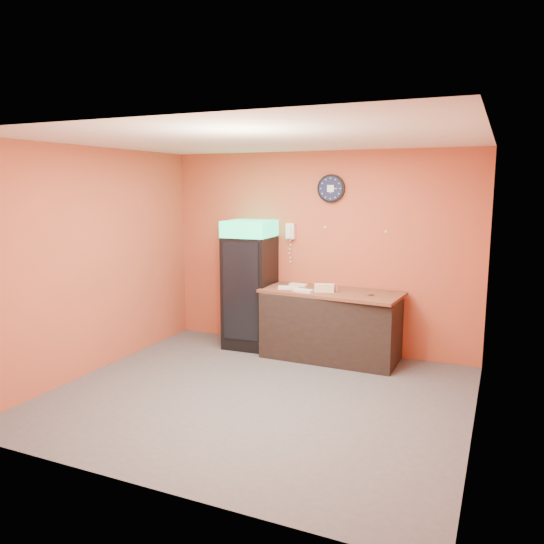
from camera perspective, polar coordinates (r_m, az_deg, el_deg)
The scene contains 15 objects.
floor at distance 6.09m, azimuth -1.50°, elevation -13.17°, with size 4.50×4.50×0.00m, color #47474C.
back_wall at distance 7.54m, azimuth 4.98°, elevation 2.20°, with size 4.50×0.02×2.80m, color #BF5335.
left_wall at distance 6.97m, azimuth -18.52°, elevation 1.16°, with size 0.02×4.00×2.80m, color #BF5335.
right_wall at distance 5.17m, azimuth 21.59°, elevation -1.71°, with size 0.02×4.00×2.80m, color #BF5335.
ceiling at distance 5.65m, azimuth -1.62°, elevation 14.08°, with size 4.50×4.00×0.02m, color white.
beverage_cooler at distance 7.61m, azimuth -2.54°, elevation -1.54°, with size 0.68×0.69×1.84m.
prep_counter at distance 7.25m, azimuth 6.36°, elevation -5.79°, with size 1.79×0.79×0.89m, color black.
wall_clock at distance 7.40m, azimuth 6.37°, elevation 8.92°, with size 0.39×0.06×0.39m.
wall_phone at distance 7.61m, azimuth 1.98°, elevation 4.41°, with size 0.12×0.11×0.23m.
butcher_paper at distance 7.15m, azimuth 6.43°, elevation -2.17°, with size 1.85×0.81×0.04m, color brown.
sub_roll_stack at distance 7.03m, azimuth 5.64°, elevation -1.72°, with size 0.28×0.17×0.11m.
wrapped_sandwich_left at distance 7.21m, azimuth 1.78°, elevation -1.70°, with size 0.27×0.11×0.04m, color silver.
wrapped_sandwich_mid at distance 7.02m, azimuth 3.37°, elevation -2.01°, with size 0.26×0.10×0.04m, color silver.
wrapped_sandwich_right at distance 7.43m, azimuth 2.85°, elevation -1.39°, with size 0.25×0.10×0.04m, color silver.
kitchen_tool at distance 7.09m, azimuth 6.95°, elevation -1.85°, with size 0.06×0.06×0.06m, color silver.
Camera 1 is at (2.42, -5.08, 2.33)m, focal length 35.00 mm.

